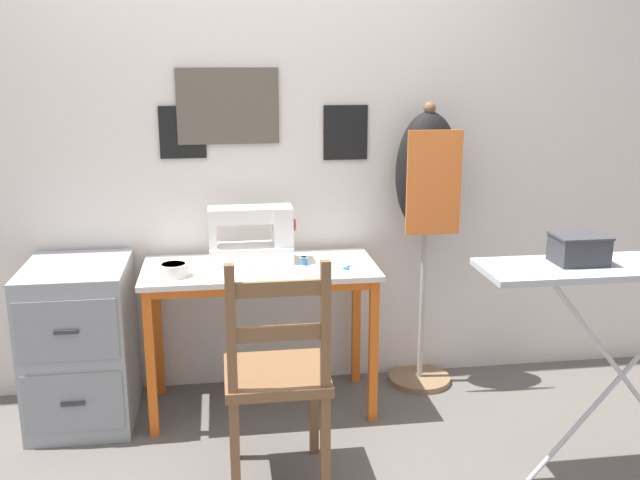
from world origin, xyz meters
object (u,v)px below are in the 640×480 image
thread_spool_near_machine (304,261)px  wooden_chair (277,377)px  sewing_machine (255,236)px  storage_box (579,249)px  scissors (348,267)px  dress_form (427,189)px  fabric_bowl (174,270)px  ironing_board (633,276)px  filing_cabinet (81,343)px

thread_spool_near_machine → wooden_chair: size_ratio=0.04×
sewing_machine → storage_box: (1.16, -0.84, 0.12)m
scissors → dress_form: bearing=28.6°
scissors → storage_box: storage_box is taller
fabric_bowl → ironing_board: (1.75, -0.68, 0.10)m
fabric_bowl → storage_box: storage_box is taller
wooden_chair → thread_spool_near_machine: bearing=73.8°
sewing_machine → ironing_board: (1.38, -0.86, 0.01)m
wooden_chair → filing_cabinet: wooden_chair is taller
thread_spool_near_machine → filing_cabinet: (-1.03, 0.02, -0.36)m
scissors → ironing_board: 1.20m
wooden_chair → dress_form: size_ratio=0.66×
sewing_machine → ironing_board: sewing_machine is taller
storage_box → wooden_chair: bearing=174.1°
sewing_machine → wooden_chair: 0.82m
fabric_bowl → sewing_machine: bearing=26.3°
sewing_machine → fabric_bowl: size_ratio=3.06×
storage_box → sewing_machine: bearing=144.2°
wooden_chair → filing_cabinet: size_ratio=1.27×
storage_box → thread_spool_near_machine: bearing=141.7°
filing_cabinet → dress_form: dress_form is taller
filing_cabinet → ironing_board: (2.19, -0.79, 0.47)m
scissors → ironing_board: ironing_board is taller
storage_box → dress_form: bearing=109.5°
thread_spool_near_machine → storage_box: 1.22m
filing_cabinet → ironing_board: 2.37m
ironing_board → storage_box: size_ratio=6.03×
thread_spool_near_machine → filing_cabinet: 1.09m
fabric_bowl → wooden_chair: 0.73m
sewing_machine → ironing_board: size_ratio=0.34×
fabric_bowl → dress_form: size_ratio=0.09×
sewing_machine → thread_spool_near_machine: 0.26m
fabric_bowl → storage_box: (1.53, -0.66, 0.21)m
wooden_chair → filing_cabinet: bearing=142.5°
sewing_machine → storage_box: storage_box is taller
scissors → ironing_board: bearing=-36.0°
scissors → thread_spool_near_machine: 0.21m
sewing_machine → dress_form: 0.87m
thread_spool_near_machine → wooden_chair: bearing=-106.2°
thread_spool_near_machine → filing_cabinet: thread_spool_near_machine is taller
fabric_bowl → filing_cabinet: 0.58m
ironing_board → dress_form: bearing=119.9°
scissors → thread_spool_near_machine: (-0.20, 0.07, 0.02)m
fabric_bowl → ironing_board: bearing=-21.3°
filing_cabinet → ironing_board: bearing=-19.8°
wooden_chair → ironing_board: 1.41m
dress_form → storage_box: size_ratio=7.36×
scissors → sewing_machine: bearing=158.6°
thread_spool_near_machine → storage_box: storage_box is taller
thread_spool_near_machine → filing_cabinet: size_ratio=0.05×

